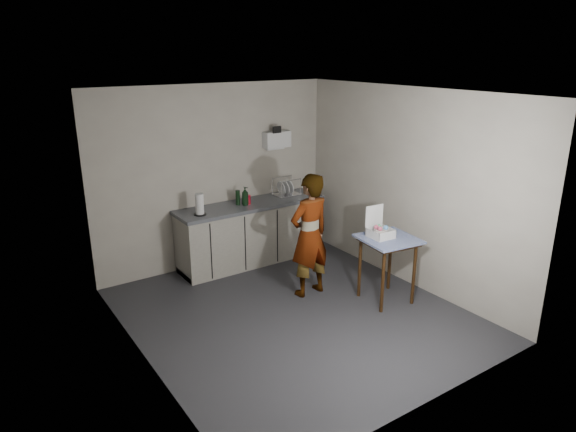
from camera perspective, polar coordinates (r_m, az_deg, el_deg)
ground at (r=6.28m, az=0.75°, el=-10.85°), size 4.00×4.00×0.00m
wall_back at (r=7.43m, az=-8.05°, el=4.36°), size 3.60×0.02×2.60m
wall_right at (r=6.91m, az=13.08°, el=3.03°), size 0.02×4.00×2.60m
wall_left at (r=5.02m, az=-16.23°, el=-2.94°), size 0.02×4.00×2.60m
ceiling at (r=5.52m, az=0.87°, el=13.47°), size 3.60×4.00×0.01m
kitchen_counter at (r=7.61m, az=-4.09°, el=-2.04°), size 2.24×0.62×0.91m
wall_shelf at (r=7.76m, az=-1.27°, el=8.48°), size 0.42×0.18×0.37m
side_table at (r=6.44m, az=11.05°, el=-3.30°), size 0.72×0.72×0.84m
standing_man at (r=6.47m, az=2.40°, el=-2.17°), size 0.61×0.42×1.60m
soap_bottle at (r=7.33m, az=-4.79°, el=2.22°), size 0.14×0.14×0.27m
soda_can at (r=7.39m, az=-4.43°, el=1.82°), size 0.07×0.07×0.13m
dark_bottle at (r=7.36m, az=-5.60°, el=2.05°), size 0.06×0.06×0.22m
paper_towel at (r=6.97m, az=-9.80°, el=1.22°), size 0.16×0.16×0.29m
dish_rack at (r=7.83m, az=-0.22°, el=2.76°), size 0.39×0.29×0.27m
bakery_box at (r=6.38m, az=10.17°, el=-1.59°), size 0.29×0.29×0.38m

